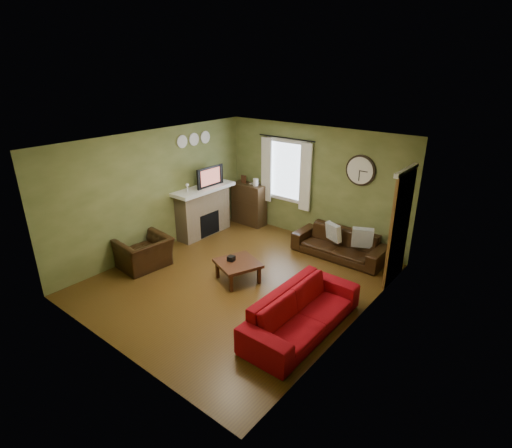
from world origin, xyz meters
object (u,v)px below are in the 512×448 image
Objects in this scene: sofa_red at (302,312)px; armchair at (144,253)px; bookshelf at (249,204)px; coffee_table at (238,271)px; sofa_brown at (339,244)px.

sofa_red reaches higher than armchair.
armchair is at bearing -92.27° from bookshelf.
sofa_red reaches higher than coffee_table.
coffee_table is at bearing 117.81° from armchair.
bookshelf is 3.14m from armchair.
sofa_red is 3.58m from armchair.
bookshelf is 2.93m from coffee_table.
armchair is (-0.12, -3.13, -0.21)m from bookshelf.
coffee_table is (1.81, 0.76, -0.12)m from armchair.
sofa_brown is at bearing -5.40° from bookshelf.
bookshelf is 0.53× the size of sofa_brown.
sofa_red reaches higher than sofa_brown.
coffee_table is (-1.76, 0.51, -0.13)m from sofa_red.
bookshelf is at bearing 174.60° from sofa_brown.
sofa_brown is 2.04× the size of armchair.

